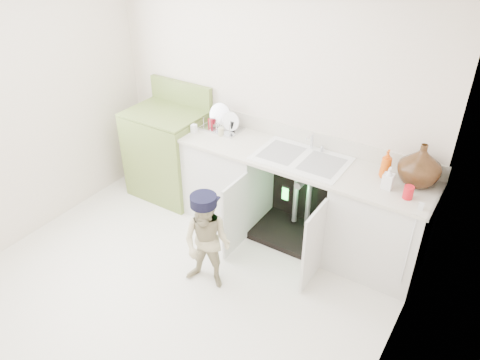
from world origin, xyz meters
name	(u,v)px	position (x,y,z in m)	size (l,w,h in m)	color
ground	(178,287)	(0.00, 0.00, 0.00)	(3.50, 3.50, 0.00)	silver
room_shell	(166,165)	(0.00, 0.00, 1.25)	(6.00, 5.50, 1.26)	silver
counter_run	(303,197)	(0.59, 1.21, 0.48)	(2.44, 1.02, 1.27)	silver
avocado_stove	(169,152)	(-1.04, 1.18, 0.51)	(0.80, 0.65, 1.24)	olive
repair_worker	(207,242)	(0.20, 0.19, 0.47)	(0.66, 0.88, 0.92)	#C2B78B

